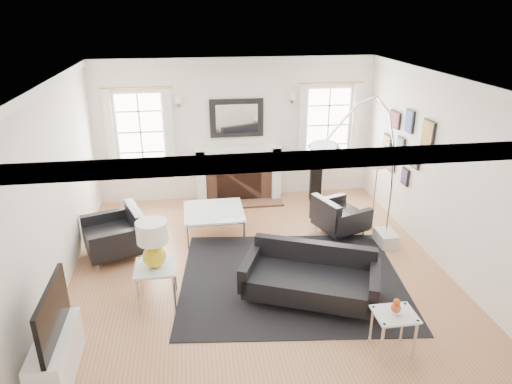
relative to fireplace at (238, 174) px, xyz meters
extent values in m
plane|color=#9B6541|center=(0.00, -2.79, -0.54)|extent=(6.00, 6.00, 0.00)
cube|color=white|center=(0.00, 0.21, 0.86)|extent=(5.50, 0.04, 2.80)
cube|color=white|center=(0.00, -5.79, 0.86)|extent=(5.50, 0.04, 2.80)
cube|color=white|center=(-2.75, -2.79, 0.86)|extent=(0.04, 6.00, 2.80)
cube|color=white|center=(2.75, -2.79, 0.86)|extent=(0.04, 6.00, 2.80)
cube|color=white|center=(0.00, -2.79, 2.26)|extent=(5.50, 6.00, 0.02)
cube|color=white|center=(0.00, -2.79, 2.20)|extent=(5.50, 6.00, 0.12)
cube|color=white|center=(-0.75, 0.01, 0.01)|extent=(0.18, 0.38, 1.10)
cube|color=white|center=(0.75, 0.01, 0.01)|extent=(0.18, 0.38, 1.10)
cube|color=white|center=(0.00, 0.01, 0.51)|extent=(1.70, 0.38, 0.12)
cube|color=white|center=(0.00, 0.01, 0.41)|extent=(1.50, 0.34, 0.10)
cube|color=brown|center=(0.00, 0.03, -0.09)|extent=(1.30, 0.30, 0.90)
cube|color=black|center=(0.00, -0.07, -0.16)|extent=(0.90, 0.10, 0.76)
cube|color=brown|center=(0.00, -0.24, -0.52)|extent=(1.70, 0.50, 0.04)
cube|color=black|center=(0.00, 0.17, 1.11)|extent=(1.05, 0.06, 0.75)
cube|color=white|center=(0.00, 0.13, 1.11)|extent=(0.82, 0.02, 0.55)
cube|color=white|center=(-1.85, 0.18, 0.91)|extent=(1.00, 0.05, 1.60)
cube|color=white|center=(-1.85, 0.15, 0.91)|extent=(0.84, 0.02, 1.44)
cube|color=white|center=(-2.40, 0.08, 0.96)|extent=(0.14, 0.05, 1.55)
cube|color=white|center=(-1.30, 0.08, 0.96)|extent=(0.14, 0.05, 1.55)
cube|color=white|center=(1.85, 0.18, 0.91)|extent=(1.00, 0.05, 1.60)
cube|color=white|center=(1.85, 0.15, 0.91)|extent=(0.84, 0.02, 1.44)
cube|color=white|center=(1.30, 0.08, 0.96)|extent=(0.14, 0.05, 1.55)
cube|color=white|center=(2.40, 0.08, 0.96)|extent=(0.14, 0.05, 1.55)
cube|color=black|center=(2.72, -2.19, 1.31)|extent=(0.03, 0.34, 0.44)
cube|color=#AC852D|center=(2.70, -2.19, 1.31)|extent=(0.01, 0.29, 0.39)
cube|color=black|center=(2.72, -1.54, 1.36)|extent=(0.03, 0.28, 0.38)
cube|color=#384B9C|center=(2.70, -1.54, 1.36)|extent=(0.01, 0.23, 0.33)
cube|color=black|center=(2.72, -0.99, 1.26)|extent=(0.03, 0.40, 0.30)
cube|color=#9B2F40|center=(2.70, -0.99, 1.26)|extent=(0.01, 0.35, 0.25)
cube|color=black|center=(2.72, -1.89, 0.81)|extent=(0.03, 0.30, 0.30)
cube|color=#956544|center=(2.70, -1.89, 0.81)|extent=(0.01, 0.25, 0.25)
cube|color=black|center=(2.72, -1.34, 0.86)|extent=(0.03, 0.26, 0.34)
cube|color=#4D8167|center=(2.70, -1.34, 0.86)|extent=(0.01, 0.21, 0.29)
cube|color=black|center=(2.72, -0.79, 0.81)|extent=(0.03, 0.32, 0.24)
cube|color=tan|center=(2.70, -0.79, 0.81)|extent=(0.01, 0.27, 0.19)
cube|color=black|center=(2.72, -1.64, 0.41)|extent=(0.03, 0.24, 0.30)
cube|color=#4C3366|center=(2.70, -1.64, 0.41)|extent=(0.01, 0.19, 0.25)
cube|color=black|center=(2.72, -1.04, 0.41)|extent=(0.03, 0.28, 0.22)
cube|color=#8E5362|center=(2.70, -1.04, 0.41)|extent=(0.01, 0.23, 0.17)
cube|color=white|center=(-2.45, -4.49, -0.29)|extent=(0.35, 1.00, 0.50)
cube|color=black|center=(-2.40, -4.49, 0.26)|extent=(0.05, 1.00, 0.58)
cube|color=black|center=(0.42, -3.05, -0.54)|extent=(3.45, 2.98, 0.01)
cube|color=black|center=(0.55, -3.58, -0.28)|extent=(1.86, 1.40, 0.28)
cube|color=black|center=(0.69, -3.25, -0.07)|extent=(1.60, 0.79, 0.47)
cube|color=black|center=(-0.21, -3.25, -0.17)|extent=(0.44, 0.78, 0.36)
cube|color=black|center=(1.30, -3.90, -0.17)|extent=(0.44, 0.78, 0.36)
cube|color=black|center=(-2.20, -1.97, -0.26)|extent=(1.03, 1.03, 0.30)
cube|color=black|center=(-1.86, -1.85, -0.04)|extent=(0.40, 0.81, 0.51)
cube|color=black|center=(-2.33, -1.59, -0.14)|extent=(0.81, 0.38, 0.39)
cube|color=black|center=(-2.07, -2.36, -0.14)|extent=(0.81, 0.38, 0.39)
cube|color=black|center=(1.57, -1.73, -0.29)|extent=(0.93, 0.93, 0.27)
cube|color=black|center=(1.27, -1.84, -0.09)|extent=(0.36, 0.73, 0.45)
cube|color=black|center=(1.70, -2.07, -0.18)|extent=(0.72, 0.35, 0.34)
cube|color=black|center=(1.45, -1.39, -0.18)|extent=(0.72, 0.35, 0.34)
cube|color=silver|center=(-0.59, -1.46, -0.11)|extent=(1.01, 1.01, 0.02)
cylinder|color=silver|center=(-1.05, -1.93, -0.32)|extent=(0.04, 0.04, 0.45)
cylinder|color=silver|center=(-0.13, -1.93, -0.32)|extent=(0.04, 0.04, 0.45)
cylinder|color=silver|center=(-1.05, -1.00, -0.32)|extent=(0.04, 0.04, 0.45)
cylinder|color=silver|center=(-0.13, -1.00, -0.32)|extent=(0.04, 0.04, 0.45)
cube|color=silver|center=(-1.45, -3.37, 0.03)|extent=(0.53, 0.53, 0.02)
cylinder|color=silver|center=(-1.68, -3.59, -0.25)|extent=(0.04, 0.04, 0.58)
cylinder|color=silver|center=(-1.23, -3.59, -0.25)|extent=(0.04, 0.04, 0.58)
cylinder|color=silver|center=(-1.68, -3.14, -0.25)|extent=(0.04, 0.04, 0.58)
cylinder|color=silver|center=(-1.23, -3.14, -0.25)|extent=(0.04, 0.04, 0.58)
cube|color=silver|center=(1.24, -4.65, -0.04)|extent=(0.47, 0.39, 0.02)
cylinder|color=silver|center=(1.04, -4.81, -0.29)|extent=(0.04, 0.04, 0.51)
cylinder|color=silver|center=(1.43, -4.81, -0.29)|extent=(0.04, 0.04, 0.51)
cylinder|color=silver|center=(1.04, -4.50, -0.29)|extent=(0.04, 0.04, 0.51)
cylinder|color=silver|center=(1.43, -4.50, -0.29)|extent=(0.04, 0.04, 0.51)
sphere|color=gold|center=(-1.45, -3.37, 0.19)|extent=(0.30, 0.30, 0.30)
cylinder|color=gold|center=(-1.45, -3.37, 0.34)|extent=(0.04, 0.04, 0.12)
cylinder|color=white|center=(-1.45, -3.37, 0.53)|extent=(0.40, 0.40, 0.28)
sphere|color=#BA4617|center=(1.24, -4.65, 0.04)|extent=(0.11, 0.11, 0.11)
sphere|color=#BA4617|center=(1.24, -4.65, 0.12)|extent=(0.08, 0.08, 0.08)
cube|color=silver|center=(2.20, -2.25, -0.43)|extent=(0.28, 0.45, 0.22)
ellipsoid|color=silver|center=(0.64, -3.59, 1.58)|extent=(0.38, 0.38, 0.23)
cylinder|color=#A37138|center=(2.20, -1.63, -0.53)|extent=(0.17, 0.17, 0.03)
cylinder|color=#A37138|center=(2.20, -1.63, 0.07)|extent=(0.02, 0.02, 1.22)
cylinder|color=white|center=(2.20, -1.63, 0.72)|extent=(0.28, 0.28, 0.23)
cube|color=black|center=(1.54, -0.24, 0.02)|extent=(0.25, 0.25, 1.12)
camera|label=1|loc=(-0.91, -8.56, 3.15)|focal=32.00mm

